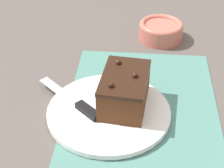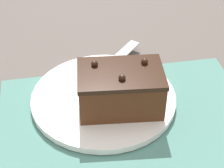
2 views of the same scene
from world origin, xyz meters
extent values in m
plane|color=#544C47|center=(0.00, 0.00, 0.00)|extent=(3.00, 3.00, 0.00)
cube|color=slate|center=(0.00, 0.00, 0.00)|extent=(0.46, 0.34, 0.00)
cylinder|color=white|center=(-0.04, 0.07, 0.01)|extent=(0.27, 0.27, 0.01)
cube|color=#512D19|center=(-0.01, 0.04, 0.05)|extent=(0.15, 0.11, 0.07)
cube|color=black|center=(-0.01, 0.04, 0.09)|extent=(0.16, 0.11, 0.01)
sphere|color=black|center=(-0.05, 0.07, 0.10)|extent=(0.01, 0.01, 0.01)
sphere|color=black|center=(-0.01, 0.02, 0.10)|extent=(0.01, 0.01, 0.01)
sphere|color=black|center=(0.04, 0.06, 0.10)|extent=(0.01, 0.01, 0.01)
cube|color=black|center=(-0.05, 0.12, 0.02)|extent=(0.06, 0.06, 0.01)
cube|color=#B7BABF|center=(0.02, 0.19, 0.02)|extent=(0.11, 0.12, 0.00)
camera|label=1|loc=(-0.66, 0.01, 0.54)|focal=60.00mm
camera|label=2|loc=(-0.11, -0.46, 0.47)|focal=60.00mm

